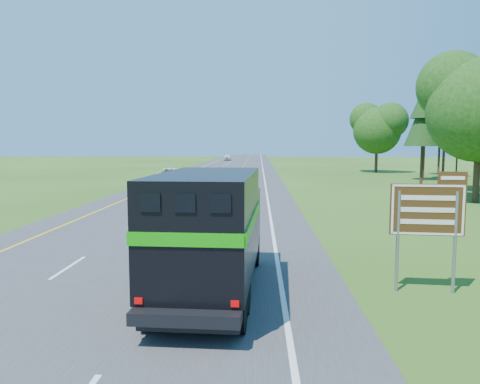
{
  "coord_description": "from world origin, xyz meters",
  "views": [
    {
      "loc": [
        4.81,
        -4.71,
        4.35
      ],
      "look_at": [
        3.81,
        20.13,
        1.76
      ],
      "focal_mm": 35.0,
      "sensor_mm": 36.0,
      "label": 1
    }
  ],
  "objects_px": {
    "white_suv": "(170,178)",
    "far_car": "(227,157)",
    "horse_truck": "(211,229)",
    "exit_sign": "(429,214)"
  },
  "relations": [
    {
      "from": "exit_sign",
      "to": "horse_truck",
      "type": "bearing_deg",
      "value": -170.24
    },
    {
      "from": "white_suv",
      "to": "exit_sign",
      "type": "bearing_deg",
      "value": -64.34
    },
    {
      "from": "horse_truck",
      "to": "white_suv",
      "type": "xyz_separation_m",
      "value": [
        -7.4,
        32.68,
        -0.94
      ]
    },
    {
      "from": "white_suv",
      "to": "far_car",
      "type": "height_order",
      "value": "white_suv"
    },
    {
      "from": "far_car",
      "to": "exit_sign",
      "type": "bearing_deg",
      "value": -87.02
    },
    {
      "from": "horse_truck",
      "to": "white_suv",
      "type": "height_order",
      "value": "horse_truck"
    },
    {
      "from": "far_car",
      "to": "exit_sign",
      "type": "distance_m",
      "value": 106.55
    },
    {
      "from": "horse_truck",
      "to": "far_car",
      "type": "distance_m",
      "value": 106.43
    },
    {
      "from": "white_suv",
      "to": "far_car",
      "type": "relative_size",
      "value": 1.44
    },
    {
      "from": "horse_truck",
      "to": "exit_sign",
      "type": "relative_size",
      "value": 2.27
    }
  ]
}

